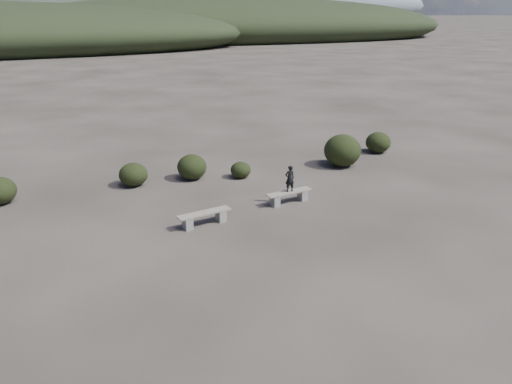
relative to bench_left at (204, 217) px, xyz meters
name	(u,v)px	position (x,y,z in m)	size (l,w,h in m)	color
ground	(317,263)	(2.30, -3.87, -0.29)	(1200.00, 1200.00, 0.00)	#2D2723
bench_left	(204,217)	(0.00, 0.00, 0.00)	(1.95, 0.74, 0.48)	slate
bench_right	(289,196)	(3.59, 0.83, 0.00)	(1.92, 0.66, 0.47)	slate
seated_person	(290,179)	(3.60, 0.83, 0.70)	(0.38, 0.25, 1.03)	black
shrub_a	(133,175)	(-1.64, 5.06, 0.20)	(1.20, 1.20, 0.98)	black
shrub_b	(192,167)	(0.88, 5.02, 0.26)	(1.28, 1.28, 1.10)	black
shrub_c	(241,170)	(2.91, 4.42, 0.07)	(0.90, 0.90, 0.72)	black
shrub_d	(342,150)	(7.97, 4.32, 0.47)	(1.73, 1.73, 1.52)	black
shrub_e	(378,142)	(10.96, 5.73, 0.24)	(1.28, 1.28, 1.06)	black
mountain_ridges	(45,4)	(-5.18, 335.19, 10.55)	(500.00, 400.00, 56.00)	black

